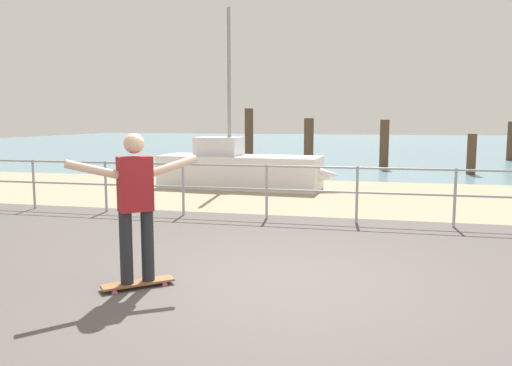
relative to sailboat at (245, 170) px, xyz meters
The scene contains 12 objects.
ground_plane 9.11m from the sailboat, 74.78° to the right, with size 24.00×10.00×0.04m, color #514C49.
beach_strip 2.56m from the sailboat, 18.00° to the right, with size 24.00×6.00×0.04m, color tan.
sea_surface 27.33m from the sailboat, 84.99° to the left, with size 72.00×50.00×0.04m, color slate.
railing_fence 4.23m from the sailboat, 81.24° to the right, with size 11.70×0.05×1.05m.
sailboat is the anchor object (origin of this frame).
skateboard 8.44m from the sailboat, 83.88° to the right, with size 0.73×0.68×0.08m.
skateboarder 8.45m from the sailboat, 83.88° to the right, with size 1.14×1.02×1.65m.
groyne_post_0 8.65m from the sailboat, 103.25° to the left, with size 0.37×0.37×2.36m, color #513826.
groyne_post_1 6.59m from the sailboat, 82.15° to the left, with size 0.38×0.38×1.93m, color #513826.
groyne_post_2 7.63m from the sailboat, 60.32° to the left, with size 0.34×0.34×1.88m, color #513826.
groyne_post_3 8.40m from the sailboat, 37.73° to the left, with size 0.30×0.30×1.40m, color #513826.
groyne_post_4 15.32m from the sailboat, 51.58° to the left, with size 0.40×0.40×1.80m, color #513826.
Camera 1 is at (1.05, -5.68, 1.88)m, focal length 35.87 mm.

